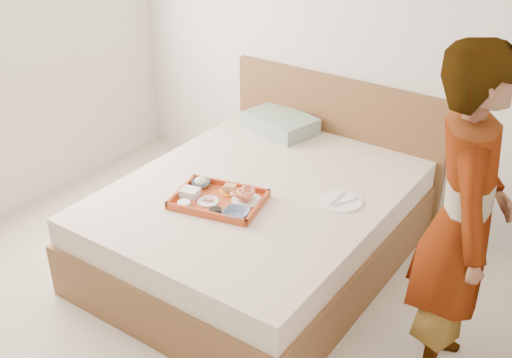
{
  "coord_description": "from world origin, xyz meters",
  "views": [
    {
      "loc": [
        1.91,
        -1.72,
        2.42
      ],
      "look_at": [
        0.09,
        0.9,
        0.65
      ],
      "focal_mm": 43.68,
      "sensor_mm": 36.0,
      "label": 1
    }
  ],
  "objects_px": {
    "bed": "(259,224)",
    "dinner_plate": "(342,201)",
    "tray": "(219,199)",
    "person": "(462,225)"
  },
  "relations": [
    {
      "from": "dinner_plate",
      "to": "person",
      "type": "relative_size",
      "value": 0.14
    },
    {
      "from": "tray",
      "to": "person",
      "type": "bearing_deg",
      "value": -11.19
    },
    {
      "from": "tray",
      "to": "person",
      "type": "distance_m",
      "value": 1.41
    },
    {
      "from": "bed",
      "to": "tray",
      "type": "height_order",
      "value": "tray"
    },
    {
      "from": "tray",
      "to": "person",
      "type": "relative_size",
      "value": 0.29
    },
    {
      "from": "bed",
      "to": "dinner_plate",
      "type": "relative_size",
      "value": 8.16
    },
    {
      "from": "dinner_plate",
      "to": "person",
      "type": "bearing_deg",
      "value": -25.32
    },
    {
      "from": "bed",
      "to": "tray",
      "type": "distance_m",
      "value": 0.41
    },
    {
      "from": "tray",
      "to": "person",
      "type": "xyz_separation_m",
      "value": [
        1.37,
        0.04,
        0.31
      ]
    },
    {
      "from": "bed",
      "to": "person",
      "type": "relative_size",
      "value": 1.15
    }
  ]
}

